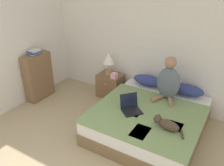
% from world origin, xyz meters
% --- Properties ---
extents(wall_back, '(5.49, 0.05, 2.55)m').
position_xyz_m(wall_back, '(0.00, 3.35, 1.27)').
color(wall_back, silver).
rests_on(wall_back, ground_plane).
extents(wall_side, '(0.05, 4.33, 2.55)m').
position_xyz_m(wall_side, '(-2.27, 1.66, 1.27)').
color(wall_side, silver).
rests_on(wall_side, ground_plane).
extents(bed, '(1.74, 1.91, 0.47)m').
position_xyz_m(bed, '(0.43, 2.33, 0.23)').
color(bed, brown).
rests_on(bed, ground_plane).
extents(pillow_near, '(0.62, 0.28, 0.20)m').
position_xyz_m(pillow_near, '(0.05, 3.12, 0.57)').
color(pillow_near, navy).
rests_on(pillow_near, bed).
extents(pillow_far, '(0.62, 0.28, 0.20)m').
position_xyz_m(pillow_far, '(0.81, 3.12, 0.57)').
color(pillow_far, navy).
rests_on(pillow_far, bed).
extents(person_sitting, '(0.42, 0.41, 0.79)m').
position_xyz_m(person_sitting, '(0.54, 2.81, 0.80)').
color(person_sitting, slate).
rests_on(person_sitting, bed).
extents(cat_tabby, '(0.51, 0.21, 0.18)m').
position_xyz_m(cat_tabby, '(0.83, 1.94, 0.55)').
color(cat_tabby, '#473828').
rests_on(cat_tabby, bed).
extents(laptop_open, '(0.43, 0.43, 0.26)m').
position_xyz_m(laptop_open, '(0.17, 2.11, 0.52)').
color(laptop_open, black).
rests_on(laptop_open, bed).
extents(nightstand, '(0.52, 0.43, 0.51)m').
position_xyz_m(nightstand, '(-0.81, 3.08, 0.26)').
color(nightstand, brown).
rests_on(nightstand, ground_plane).
extents(table_lamp, '(0.25, 0.25, 0.48)m').
position_xyz_m(table_lamp, '(-0.85, 3.07, 0.85)').
color(table_lamp, tan).
rests_on(table_lamp, nightstand).
extents(tissue_box, '(0.12, 0.12, 0.14)m').
position_xyz_m(tissue_box, '(-0.65, 2.97, 0.57)').
color(tissue_box, '#E09EB2').
rests_on(tissue_box, nightstand).
extents(bookshelf, '(0.24, 0.62, 1.00)m').
position_xyz_m(bookshelf, '(-2.10, 2.23, 0.50)').
color(bookshelf, brown).
rests_on(bookshelf, ground_plane).
extents(book_stack_top, '(0.20, 0.25, 0.09)m').
position_xyz_m(book_stack_top, '(-2.10, 2.23, 1.05)').
color(book_stack_top, beige).
rests_on(book_stack_top, bookshelf).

